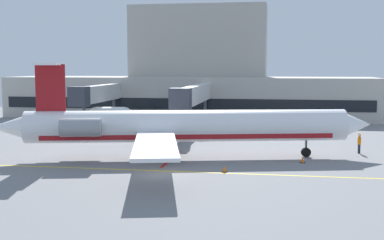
{
  "coord_description": "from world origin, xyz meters",
  "views": [
    {
      "loc": [
        9.25,
        -39.13,
        8.69
      ],
      "look_at": [
        0.26,
        13.29,
        3.0
      ],
      "focal_mm": 47.48,
      "sensor_mm": 36.0,
      "label": 1
    }
  ],
  "objects": [
    {
      "name": "pushback_tractor",
      "position": [
        0.39,
        22.05,
        0.92
      ],
      "size": [
        3.22,
        4.36,
        2.0
      ],
      "color": "silver",
      "rests_on": "ground"
    },
    {
      "name": "terminal_building",
      "position": [
        -5.59,
        47.19,
        6.44
      ],
      "size": [
        61.99,
        13.75,
        19.0
      ],
      "color": "#B7B2A8",
      "rests_on": "ground"
    },
    {
      "name": "ground",
      "position": [
        -0.0,
        0.0,
        -0.05
      ],
      "size": [
        120.0,
        120.0,
        0.11
      ],
      "color": "slate"
    },
    {
      "name": "jet_bridge_west",
      "position": [
        -1.98,
        27.94,
        4.76
      ],
      "size": [
        2.4,
        22.59,
        6.13
      ],
      "color": "silver",
      "rests_on": "ground"
    },
    {
      "name": "marshaller",
      "position": [
        17.24,
        12.91,
        1.03
      ],
      "size": [
        0.34,
        0.83,
        2.0
      ],
      "color": "#191E33",
      "rests_on": "ground"
    },
    {
      "name": "safety_cone_alpha",
      "position": [
        11.45,
        6.89,
        0.25
      ],
      "size": [
        0.47,
        0.47,
        0.55
      ],
      "color": "orange",
      "rests_on": "ground"
    },
    {
      "name": "regional_jet",
      "position": [
        0.23,
        7.13,
        3.04
      ],
      "size": [
        35.44,
        29.93,
        8.94
      ],
      "color": "white",
      "rests_on": "ground"
    },
    {
      "name": "jet_bridge_east",
      "position": [
        -16.78,
        30.92,
        4.59
      ],
      "size": [
        2.4,
        16.74,
        5.97
      ],
      "color": "silver",
      "rests_on": "ground"
    },
    {
      "name": "safety_cone_bravo",
      "position": [
        4.96,
        1.69,
        0.25
      ],
      "size": [
        0.47,
        0.47,
        0.55
      ],
      "color": "orange",
      "rests_on": "ground"
    },
    {
      "name": "fuel_tank",
      "position": [
        -14.45,
        29.94,
        1.59
      ],
      "size": [
        6.5,
        2.91,
        2.87
      ],
      "color": "white",
      "rests_on": "ground"
    },
    {
      "name": "baggage_tug",
      "position": [
        -6.95,
        25.52,
        0.92
      ],
      "size": [
        3.53,
        3.54,
        2.02
      ],
      "color": "#19389E",
      "rests_on": "ground"
    }
  ]
}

